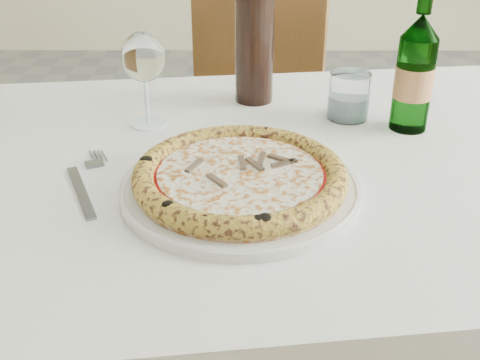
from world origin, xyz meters
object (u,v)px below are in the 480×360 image
at_px(dining_table, 240,214).
at_px(chair_far, 248,114).
at_px(wine_glass, 144,60).
at_px(beer_bottle, 415,73).
at_px(plate, 240,187).
at_px(pizza, 240,176).
at_px(wine_bottle, 255,36).
at_px(tumbler, 349,99).

xyz_separation_m(dining_table, chair_far, (0.02, 0.72, -0.13)).
xyz_separation_m(chair_far, wine_glass, (-0.18, -0.59, 0.34)).
bearing_deg(wine_glass, beer_bottle, -1.64).
distance_m(plate, beer_bottle, 0.37).
bearing_deg(chair_far, wine_glass, -106.91).
distance_m(plate, pizza, 0.02).
bearing_deg(wine_glass, chair_far, 73.09).
height_order(dining_table, wine_glass, wine_glass).
bearing_deg(pizza, plate, 16.22).
bearing_deg(wine_bottle, wine_glass, -147.36).
distance_m(wine_glass, beer_bottle, 0.44).
bearing_deg(wine_glass, plate, -56.01).
bearing_deg(plate, pizza, -163.78).
height_order(wine_glass, beer_bottle, beer_bottle).
relative_size(dining_table, beer_bottle, 5.89).
xyz_separation_m(pizza, wine_glass, (-0.16, 0.23, 0.09)).
height_order(plate, tumbler, tumbler).
bearing_deg(plate, dining_table, 90.00).
relative_size(dining_table, pizza, 4.85).
height_order(wine_glass, wine_bottle, wine_bottle).
relative_size(plate, wine_bottle, 1.15).
bearing_deg(pizza, wine_bottle, 85.88).
xyz_separation_m(dining_table, wine_glass, (-0.16, 0.13, 0.21)).
xyz_separation_m(plate, beer_bottle, (0.28, 0.22, 0.09)).
height_order(pizza, tumbler, tumbler).
xyz_separation_m(tumbler, wine_bottle, (-0.16, 0.08, 0.09)).
relative_size(tumbler, beer_bottle, 0.33).
bearing_deg(plate, tumbler, 54.77).
bearing_deg(chair_far, tumbler, -73.16).
xyz_separation_m(plate, wine_bottle, (0.03, 0.35, 0.11)).
bearing_deg(plate, chair_far, 88.56).
height_order(plate, wine_glass, wine_glass).
distance_m(chair_far, tumbler, 0.64).
height_order(dining_table, pizza, pizza).
relative_size(plate, wine_glass, 2.04).
bearing_deg(beer_bottle, chair_far, 113.65).
bearing_deg(chair_far, plate, -91.44).
bearing_deg(wine_glass, tumbler, 5.40).
bearing_deg(wine_glass, pizza, -56.01).
distance_m(chair_far, plate, 0.86).
bearing_deg(dining_table, pizza, -90.00).
xyz_separation_m(wine_glass, beer_bottle, (0.44, -0.01, -0.02)).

